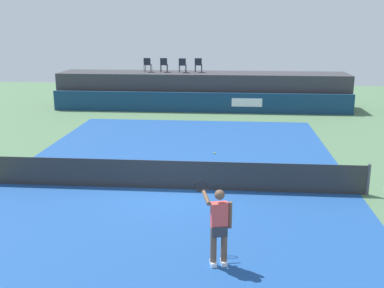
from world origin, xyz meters
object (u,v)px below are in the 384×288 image
object	(u,v)px
tennis_player	(219,224)
spectator_chair_left	(164,64)
tennis_ball	(215,153)
spectator_chair_center	(183,65)
spectator_chair_right	(198,64)
spectator_chair_far_left	(148,64)
net_post_far	(368,180)

from	to	relation	value
tennis_player	spectator_chair_left	bearing A→B (deg)	101.57
tennis_player	tennis_ball	size ratio (longest dim) A/B	26.03
spectator_chair_center	tennis_player	distance (m)	20.31
spectator_chair_right	tennis_ball	distance (m)	11.53
spectator_chair_center	spectator_chair_right	distance (m)	1.01
spectator_chair_right	spectator_chair_left	bearing A→B (deg)	-178.27
spectator_chair_center	spectator_chair_far_left	bearing A→B (deg)	176.68
spectator_chair_center	spectator_chair_right	world-z (taller)	same
spectator_chair_center	spectator_chair_right	xyz separation A→B (m)	(0.98, 0.22, 0.00)
tennis_player	spectator_chair_center	bearing A→B (deg)	98.33
spectator_chair_far_left	tennis_ball	world-z (taller)	spectator_chair_far_left
spectator_chair_left	tennis_ball	xyz separation A→B (m)	(3.69, -11.05, -2.66)
tennis_ball	spectator_chair_center	bearing A→B (deg)	102.86
spectator_chair_center	net_post_far	bearing A→B (deg)	-63.95
spectator_chair_left	tennis_ball	bearing A→B (deg)	-71.55
spectator_chair_left	tennis_player	distance (m)	20.67
tennis_player	net_post_far	bearing A→B (deg)	46.76
net_post_far	spectator_chair_far_left	bearing A→B (deg)	122.23
tennis_ball	spectator_chair_right	bearing A→B (deg)	97.72
spectator_chair_far_left	spectator_chair_left	distance (m)	1.04
net_post_far	tennis_player	world-z (taller)	tennis_player
tennis_player	tennis_ball	distance (m)	9.19
spectator_chair_center	tennis_ball	world-z (taller)	spectator_chair_center
spectator_chair_far_left	spectator_chair_right	world-z (taller)	same
spectator_chair_far_left	spectator_chair_right	bearing A→B (deg)	1.64
spectator_chair_right	net_post_far	bearing A→B (deg)	-67.30
spectator_chair_left	tennis_ball	size ratio (longest dim) A/B	13.06
tennis_player	tennis_ball	xyz separation A→B (m)	(-0.44, 9.13, -0.92)
spectator_chair_left	spectator_chair_right	size ratio (longest dim) A/B	1.00
spectator_chair_left	net_post_far	distance (m)	17.78
spectator_chair_right	tennis_ball	xyz separation A→B (m)	(1.51, -11.12, -2.66)
net_post_far	tennis_ball	size ratio (longest dim) A/B	14.71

